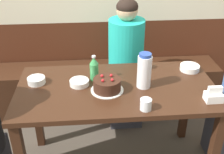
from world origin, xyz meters
name	(u,v)px	position (x,y,z in m)	size (l,w,h in m)	color
bench_seat	(108,87)	(0.00, 0.83, 0.24)	(2.22, 0.38, 0.48)	#381E11
dining_table	(116,99)	(0.00, 0.00, 0.65)	(1.39, 0.71, 0.75)	#381E11
birthday_cake	(107,85)	(-0.07, -0.04, 0.80)	(0.22, 0.22, 0.11)	white
water_pitcher	(144,71)	(0.19, -0.01, 0.87)	(0.10, 0.10, 0.25)	white
soju_bottle	(94,69)	(-0.15, 0.11, 0.84)	(0.06, 0.06, 0.19)	#388E4C
napkin_holder	(214,96)	(0.60, -0.23, 0.79)	(0.11, 0.08, 0.11)	white
bowl_soup_white	(36,80)	(-0.56, 0.10, 0.77)	(0.12, 0.12, 0.04)	white
bowl_rice_small	(190,68)	(0.58, 0.20, 0.77)	(0.15, 0.15, 0.04)	white
bowl_side_dish	(79,82)	(-0.26, 0.05, 0.77)	(0.14, 0.14, 0.04)	white
glass_water_tall	(146,104)	(0.15, -0.28, 0.79)	(0.07, 0.07, 0.07)	silver
glass_tumbler_short	(143,64)	(0.23, 0.24, 0.80)	(0.06, 0.06, 0.09)	silver
person_pale_blue_shirt	(126,69)	(0.15, 0.61, 0.57)	(0.31, 0.34, 1.21)	#33333D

